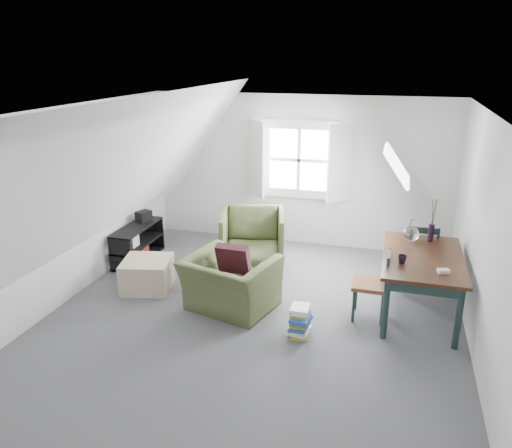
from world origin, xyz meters
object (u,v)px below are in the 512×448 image
(armchair_near, at_px, (231,308))
(magazine_stack, at_px, (300,321))
(armchair_far, at_px, (253,265))
(dining_chair_near, at_px, (373,284))
(ottoman, at_px, (147,274))
(dining_table, at_px, (422,264))
(media_shelf, at_px, (137,245))
(dining_chair_far, at_px, (421,254))

(armchair_near, height_order, magazine_stack, magazine_stack)
(armchair_far, xyz_separation_m, dining_chair_near, (1.87, -1.16, 0.46))
(armchair_near, bearing_deg, ottoman, 5.06)
(armchair_far, relative_size, dining_table, 0.61)
(ottoman, height_order, magazine_stack, ottoman)
(dining_chair_near, relative_size, media_shelf, 0.81)
(armchair_near, distance_m, dining_table, 2.46)
(armchair_far, relative_size, ottoman, 1.51)
(dining_chair_far, height_order, dining_chair_near, dining_chair_far)
(armchair_near, xyz_separation_m, magazine_stack, (0.99, -0.41, 0.18))
(dining_chair_far, bearing_deg, magazine_stack, 32.21)
(dining_chair_far, relative_size, media_shelf, 0.85)
(dining_table, distance_m, dining_chair_near, 0.65)
(dining_chair_far, height_order, media_shelf, dining_chair_far)
(armchair_far, distance_m, media_shelf, 1.85)
(dining_chair_far, bearing_deg, armchair_far, -21.66)
(dining_chair_near, xyz_separation_m, magazine_stack, (-0.76, -0.65, -0.28))
(dining_chair_near, distance_m, magazine_stack, 1.04)
(armchair_near, distance_m, armchair_far, 1.41)
(dining_chair_far, distance_m, dining_chair_near, 1.24)
(dining_chair_far, distance_m, media_shelf, 4.27)
(armchair_near, height_order, ottoman, ottoman)
(ottoman, relative_size, magazine_stack, 1.75)
(ottoman, xyz_separation_m, media_shelf, (-0.62, 0.85, 0.04))
(media_shelf, xyz_separation_m, magazine_stack, (2.90, -1.49, -0.07))
(armchair_near, bearing_deg, armchair_far, -70.00)
(armchair_far, relative_size, magazine_stack, 2.65)
(ottoman, bearing_deg, dining_chair_near, 0.22)
(ottoman, height_order, dining_chair_near, dining_chair_near)
(ottoman, distance_m, magazine_stack, 2.37)
(ottoman, bearing_deg, armchair_near, -10.22)
(armchair_near, height_order, armchair_far, armchair_far)
(dining_chair_far, height_order, magazine_stack, dining_chair_far)
(armchair_near, xyz_separation_m, dining_chair_far, (2.34, 1.34, 0.48))
(media_shelf, bearing_deg, armchair_far, 9.73)
(dining_table, bearing_deg, armchair_far, 160.81)
(armchair_far, xyz_separation_m, ottoman, (-1.18, -1.18, 0.21))
(dining_chair_near, bearing_deg, magazine_stack, -47.32)
(dining_table, relative_size, dining_chair_far, 1.69)
(dining_table, bearing_deg, ottoman, -174.40)
(dining_table, xyz_separation_m, dining_chair_far, (0.03, 0.84, -0.20))
(armchair_near, xyz_separation_m, dining_table, (2.31, 0.50, 0.68))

